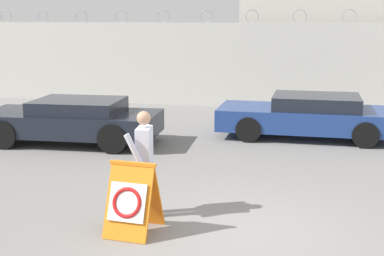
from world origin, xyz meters
TOP-DOWN VIEW (x-y plane):
  - ground_plane at (0.00, 0.00)m, footprint 90.00×90.00m
  - perimeter_wall at (0.00, 11.15)m, footprint 36.00×0.30m
  - building_block at (1.08, 15.22)m, footprint 6.69×5.62m
  - barricade_sign at (-1.52, -0.43)m, footprint 0.72×0.84m
  - security_guard at (-1.59, 0.30)m, footprint 0.37×0.65m
  - parked_car_front_coupe at (-5.10, 4.59)m, footprint 4.60×2.27m
  - parked_car_rear_sedan at (0.63, 6.78)m, footprint 4.67×2.08m

SIDE VIEW (x-z plane):
  - ground_plane at x=0.00m, z-range 0.00..0.00m
  - barricade_sign at x=-1.52m, z-range -0.01..1.07m
  - parked_car_rear_sedan at x=0.63m, z-range 0.02..1.16m
  - parked_car_front_coupe at x=-5.10m, z-range 0.03..1.15m
  - security_guard at x=-1.59m, z-range 0.09..1.80m
  - perimeter_wall at x=0.00m, z-range -0.22..3.18m
  - building_block at x=1.08m, z-range 0.00..5.78m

